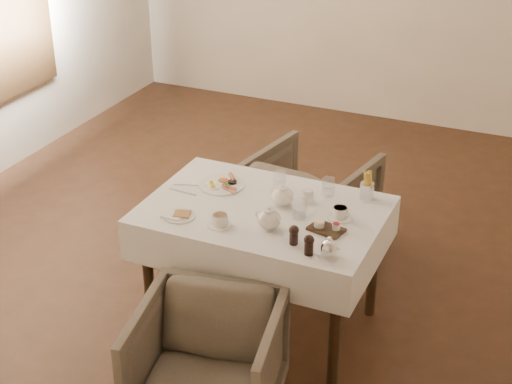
{
  "coord_description": "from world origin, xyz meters",
  "views": [
    {
      "loc": [
        1.96,
        -4.3,
        2.76
      ],
      "look_at": [
        0.43,
        -0.85,
        0.82
      ],
      "focal_mm": 55.0,
      "sensor_mm": 36.0,
      "label": 1
    }
  ],
  "objects_px": {
    "armchair_near": "(207,365)",
    "teapot_centre": "(283,195)",
    "breakfast_plate": "(222,184)",
    "armchair_far": "(310,202)",
    "table": "(263,227)"
  },
  "relations": [
    {
      "from": "armchair_far",
      "to": "teapot_centre",
      "type": "relative_size",
      "value": 4.56
    },
    {
      "from": "armchair_near",
      "to": "breakfast_plate",
      "type": "relative_size",
      "value": 2.61
    },
    {
      "from": "table",
      "to": "breakfast_plate",
      "type": "distance_m",
      "value": 0.38
    },
    {
      "from": "armchair_near",
      "to": "teapot_centre",
      "type": "relative_size",
      "value": 4.26
    },
    {
      "from": "table",
      "to": "armchair_far",
      "type": "height_order",
      "value": "table"
    },
    {
      "from": "armchair_near",
      "to": "teapot_centre",
      "type": "xyz_separation_m",
      "value": [
        0.02,
        0.88,
        0.51
      ]
    },
    {
      "from": "breakfast_plate",
      "to": "armchair_far",
      "type": "bearing_deg",
      "value": 56.48
    },
    {
      "from": "armchair_near",
      "to": "armchair_far",
      "type": "bearing_deg",
      "value": 83.2
    },
    {
      "from": "table",
      "to": "teapot_centre",
      "type": "height_order",
      "value": "teapot_centre"
    },
    {
      "from": "armchair_near",
      "to": "breakfast_plate",
      "type": "bearing_deg",
      "value": 101.02
    },
    {
      "from": "armchair_far",
      "to": "teapot_centre",
      "type": "xyz_separation_m",
      "value": [
        0.14,
        -0.84,
        0.48
      ]
    },
    {
      "from": "breakfast_plate",
      "to": "teapot_centre",
      "type": "relative_size",
      "value": 1.63
    },
    {
      "from": "breakfast_plate",
      "to": "teapot_centre",
      "type": "distance_m",
      "value": 0.42
    },
    {
      "from": "table",
      "to": "breakfast_plate",
      "type": "height_order",
      "value": "breakfast_plate"
    },
    {
      "from": "breakfast_plate",
      "to": "teapot_centre",
      "type": "xyz_separation_m",
      "value": [
        0.4,
        -0.09,
        0.06
      ]
    }
  ]
}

